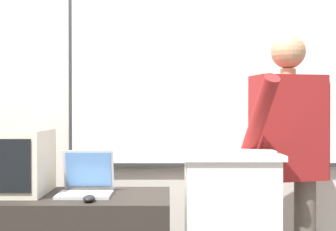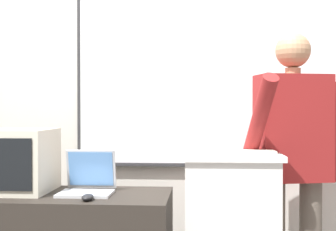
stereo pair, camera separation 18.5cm
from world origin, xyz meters
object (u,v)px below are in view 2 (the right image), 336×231
at_px(person_presenter, 293,155).
at_px(crt_monitor, 20,160).
at_px(computer_mouse_by_laptop, 88,197).
at_px(wireless_keyboard, 236,152).
at_px(laptop, 88,181).

xyz_separation_m(person_presenter, crt_monitor, (-1.57, -0.17, -0.03)).
xyz_separation_m(computer_mouse_by_laptop, crt_monitor, (-0.45, 0.23, 0.16)).
height_order(person_presenter, computer_mouse_by_laptop, person_presenter).
bearing_deg(wireless_keyboard, crt_monitor, 177.28).
height_order(laptop, computer_mouse_by_laptop, laptop).
bearing_deg(laptop, crt_monitor, 177.72).
height_order(person_presenter, laptop, person_presenter).
bearing_deg(wireless_keyboard, computer_mouse_by_laptop, -167.12).
bearing_deg(wireless_keyboard, laptop, 177.07).
xyz_separation_m(laptop, wireless_keyboard, (0.82, -0.04, 0.17)).
relative_size(person_presenter, wireless_keyboard, 4.05).
relative_size(laptop, wireless_keyboard, 0.69).
bearing_deg(person_presenter, wireless_keyboard, -159.58).
relative_size(laptop, computer_mouse_by_laptop, 2.90).
bearing_deg(computer_mouse_by_laptop, crt_monitor, 152.51).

